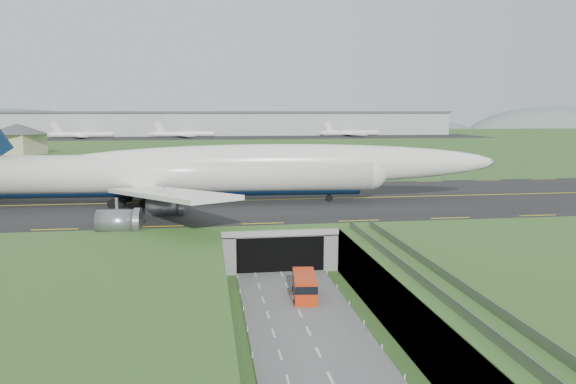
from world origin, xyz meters
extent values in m
plane|color=#3B6227|center=(0.00, 0.00, 0.00)|extent=(900.00, 900.00, 0.00)
cube|color=gray|center=(0.00, 0.00, 3.00)|extent=(800.00, 800.00, 6.00)
cube|color=slate|center=(0.00, -7.50, 0.10)|extent=(12.00, 75.00, 0.20)
cube|color=black|center=(0.00, 33.00, 6.09)|extent=(800.00, 44.00, 0.18)
cube|color=gray|center=(0.00, 19.00, 5.50)|extent=(16.00, 22.00, 1.00)
cube|color=gray|center=(-7.00, 19.00, 3.00)|extent=(2.00, 22.00, 6.00)
cube|color=gray|center=(7.00, 19.00, 3.00)|extent=(2.00, 22.00, 6.00)
cube|color=black|center=(0.00, 14.00, 2.50)|extent=(12.00, 12.00, 5.00)
cube|color=#A8A8A3|center=(0.00, 7.95, 5.60)|extent=(17.00, 0.50, 0.80)
cube|color=#A8A8A3|center=(11.00, -18.50, 5.80)|extent=(3.00, 53.00, 0.50)
cube|color=gray|center=(9.60, -18.50, 6.55)|extent=(0.06, 53.00, 1.00)
cube|color=gray|center=(12.40, -18.50, 6.55)|extent=(0.06, 53.00, 1.00)
cylinder|color=#A8A8A3|center=(11.00, -28.00, 2.80)|extent=(0.90, 0.90, 5.60)
cylinder|color=#A8A8A3|center=(11.00, -16.00, 2.80)|extent=(0.90, 0.90, 5.60)
cylinder|color=#A8A8A3|center=(11.00, -4.00, 2.80)|extent=(0.90, 0.90, 5.60)
cylinder|color=white|center=(-16.38, 31.37, 11.32)|extent=(70.23, 10.62, 6.59)
sphere|color=white|center=(18.54, 29.35, 11.32)|extent=(6.82, 6.82, 6.45)
ellipsoid|color=white|center=(2.48, 30.28, 12.81)|extent=(78.14, 10.55, 6.91)
ellipsoid|color=black|center=(17.52, 29.41, 12.15)|extent=(4.77, 3.14, 2.30)
cylinder|color=black|center=(-16.38, 31.37, 8.76)|extent=(66.52, 6.60, 2.77)
cube|color=white|center=(-13.38, 47.69, 10.30)|extent=(22.95, 29.73, 2.77)
cube|color=white|center=(-15.28, 14.82, 10.30)|extent=(20.29, 30.79, 2.77)
cylinder|color=slate|center=(-15.07, 41.09, 7.11)|extent=(5.54, 3.70, 3.40)
cylinder|color=slate|center=(-19.30, 52.16, 7.11)|extent=(5.54, 3.70, 3.40)
cylinder|color=slate|center=(-16.20, 21.57, 7.11)|extent=(5.54, 3.70, 3.40)
cylinder|color=slate|center=(-21.68, 11.07, 7.11)|extent=(5.54, 3.70, 3.40)
cylinder|color=black|center=(11.56, 29.76, 6.75)|extent=(1.16, 0.58, 1.13)
cube|color=black|center=(-21.00, 31.64, 6.90)|extent=(6.58, 7.55, 1.44)
cube|color=red|center=(1.39, -2.82, 1.56)|extent=(3.31, 7.07, 2.73)
cube|color=black|center=(1.39, -2.82, 2.11)|extent=(3.38, 7.17, 0.91)
cube|color=black|center=(1.39, -2.82, 0.43)|extent=(3.08, 6.60, 0.45)
cylinder|color=black|center=(-0.04, -4.95, 0.50)|extent=(0.41, 0.85, 0.82)
cylinder|color=black|center=(0.48, -0.43, 0.50)|extent=(0.41, 0.85, 0.82)
cylinder|color=black|center=(2.31, -5.22, 0.50)|extent=(0.41, 0.85, 0.82)
cylinder|color=black|center=(2.83, -0.70, 0.50)|extent=(0.41, 0.85, 0.82)
cube|color=#BAB086|center=(-77.35, 151.16, 9.78)|extent=(18.09, 18.09, 7.56)
cone|color=#4C4C51|center=(-77.35, 151.16, 15.45)|extent=(26.52, 26.52, 3.78)
cube|color=#B2B2B2|center=(0.00, 300.00, 13.50)|extent=(300.00, 22.00, 15.00)
cube|color=#4C4C51|center=(0.00, 300.00, 21.00)|extent=(302.00, 24.00, 1.20)
cube|color=black|center=(0.00, 270.00, 6.14)|extent=(320.00, 50.00, 0.08)
cylinder|color=white|center=(-81.16, 275.00, 8.18)|extent=(34.00, 3.20, 3.20)
cylinder|color=white|center=(-22.71, 275.00, 8.18)|extent=(34.00, 3.20, 3.20)
cylinder|color=white|center=(79.35, 275.00, 8.18)|extent=(34.00, 3.20, 3.20)
ellipsoid|color=slate|center=(120.00, 430.00, -4.00)|extent=(260.00, 91.00, 44.00)
ellipsoid|color=slate|center=(320.00, 430.00, -4.00)|extent=(180.00, 63.00, 60.00)
camera|label=1|loc=(-9.71, -65.36, 21.95)|focal=35.00mm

